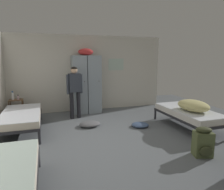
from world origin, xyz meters
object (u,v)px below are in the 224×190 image
Objects in this scene: clothes_pile_denim at (140,125)px; bed_right at (189,113)px; bed_left_rear at (21,117)px; water_bottle at (13,96)px; bedding_heap at (193,106)px; backpack_olive at (203,143)px; person_traveler at (75,88)px; shelf_unit at (16,107)px; clothes_pile_grey at (90,124)px; locker_bank at (86,83)px; lotion_bottle at (18,98)px.

bed_right is at bearing -22.12° from clothes_pile_denim.
water_bottle is at bearing 104.37° from bed_left_rear.
bed_left_rear is 2.14× the size of bedding_heap.
person_traveler is at bearing 120.49° from backpack_olive.
bed_right is 4.20× the size of clothes_pile_denim.
shelf_unit is 1.29m from bed_left_rear.
water_bottle is (-4.36, 2.30, 0.30)m from bed_right.
person_traveler reaches higher than shelf_unit.
clothes_pile_grey is at bearing -36.21° from shelf_unit.
clothes_pile_grey is at bearing -74.39° from person_traveler.
clothes_pile_grey is (-1.61, 2.27, -0.20)m from backpack_olive.
shelf_unit is (-2.12, -0.07, -0.62)m from locker_bank.
clothes_pile_denim is (2.90, -0.56, -0.33)m from bed_left_rear.
lotion_bottle reaches higher than clothes_pile_denim.
person_traveler is at bearing 138.75° from clothes_pile_denim.
person_traveler is 2.78× the size of backpack_olive.
bed_left_rear is 1.27m from lotion_bottle.
shelf_unit is 0.64× the size of bedding_heap.
lotion_bottle is at bearing -21.80° from water_bottle.
shelf_unit reaches higher than bed_left_rear.
clothes_pile_grey is at bearing 160.93° from clothes_pile_denim.
locker_bank is at bearing 1.38° from water_bottle.
person_traveler is 1.25m from clothes_pile_grey.
locker_bank is 0.75m from person_traveler.
person_traveler is at bearing -17.25° from shelf_unit.
bed_left_rear is (-1.87, -1.34, -0.59)m from locker_bank.
backpack_olive reaches higher than bed_left_rear.
clothes_pile_grey reaches higher than clothes_pile_denim.
shelf_unit is 4.85m from bed_right.
bed_right is 3.45× the size of backpack_olive.
water_bottle reaches higher than bedding_heap.
water_bottle is (-1.74, 0.53, -0.24)m from person_traveler.
lotion_bottle reaches higher than backpack_olive.
shelf_unit is at bearing 133.78° from backpack_olive.
bedding_heap is 1.40m from clothes_pile_denim.
bed_left_rear is 4.20m from bedding_heap.
lotion_bottle is 0.27× the size of backpack_olive.
bedding_heap reaches higher than lotion_bottle.
person_traveler is at bearing -17.10° from water_bottle.
person_traveler is at bearing 145.99° from bed_right.
shelf_unit is at bearing 101.15° from bed_left_rear.
shelf_unit is at bearing 143.79° from clothes_pile_grey.
locker_bank is 3.33m from bedding_heap.
locker_bank is at bearing 3.15° from lotion_bottle.
lotion_bottle is (-4.20, 2.41, 0.01)m from bedding_heap.
locker_bank is 3.80× the size of clothes_pile_grey.
clothes_pile_grey is (1.90, -1.39, -0.28)m from shelf_unit.
lotion_bottle is (-1.59, 0.47, -0.29)m from person_traveler.
bed_right is at bearing -28.09° from shelf_unit.
bedding_heap is 5.01m from water_bottle.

